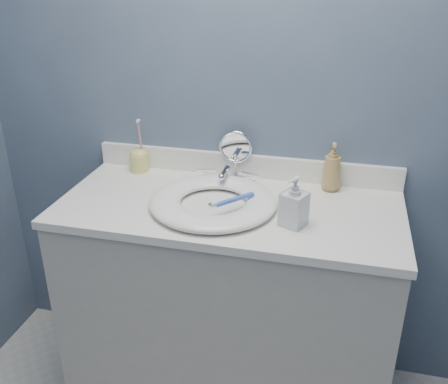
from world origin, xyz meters
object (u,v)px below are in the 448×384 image
(soap_bottle_amber, at_px, (332,167))
(toothbrush_holder, at_px, (139,159))
(makeup_mirror, at_px, (236,152))
(soap_bottle_clear, at_px, (294,201))

(soap_bottle_amber, bearing_deg, toothbrush_holder, 176.01)
(makeup_mirror, relative_size, soap_bottle_amber, 1.06)
(soap_bottle_clear, bearing_deg, soap_bottle_amber, 95.51)
(soap_bottle_amber, distance_m, soap_bottle_clear, 0.33)
(toothbrush_holder, bearing_deg, soap_bottle_clear, -24.85)
(soap_bottle_clear, height_order, toothbrush_holder, toothbrush_holder)
(soap_bottle_clear, distance_m, toothbrush_holder, 0.73)
(soap_bottle_amber, distance_m, toothbrush_holder, 0.77)
(soap_bottle_clear, bearing_deg, makeup_mirror, 153.12)
(soap_bottle_amber, bearing_deg, soap_bottle_clear, -112.82)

